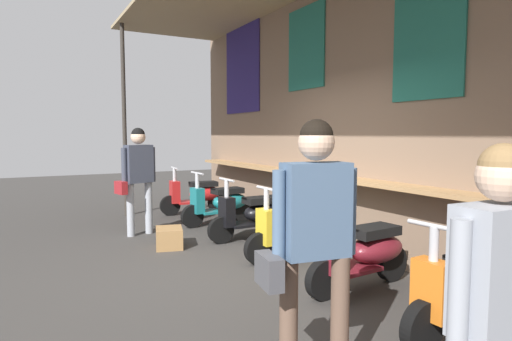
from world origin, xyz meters
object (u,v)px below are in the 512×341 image
object	(u,v)px
shopper_with_handbag	(138,170)
scooter_black	(255,214)
scooter_maroon	(365,252)
shopper_passing	(313,225)
merchandise_crate	(169,238)
scooter_yellow	(298,229)
scooter_orange	(470,288)
shopper_browsing	(499,294)
scooter_teal	(222,203)
scooter_red	(198,195)

from	to	relation	value
shopper_with_handbag	scooter_black	bearing A→B (deg)	38.52
scooter_maroon	shopper_passing	distance (m)	2.03
merchandise_crate	scooter_yellow	bearing A→B (deg)	45.02
scooter_black	shopper_passing	bearing A→B (deg)	66.04
scooter_yellow	scooter_orange	distance (m)	2.45
shopper_browsing	shopper_passing	size ratio (longest dim) A/B	0.93
scooter_teal	shopper_passing	xyz separation A→B (m)	(4.84, -1.53, 0.67)
scooter_red	scooter_teal	xyz separation A→B (m)	(1.20, 0.00, 0.00)
scooter_teal	merchandise_crate	bearing A→B (deg)	36.21
scooter_red	merchandise_crate	xyz separation A→B (m)	(2.31, -1.33, -0.25)
scooter_orange	shopper_passing	world-z (taller)	shopper_passing
scooter_teal	shopper_passing	size ratio (longest dim) A/B	0.82
scooter_red	shopper_passing	size ratio (longest dim) A/B	0.82
scooter_yellow	scooter_maroon	xyz separation A→B (m)	(1.25, -0.00, 0.00)
scooter_yellow	shopper_browsing	size ratio (longest dim) A/B	0.88
scooter_orange	shopper_with_handbag	bearing A→B (deg)	-75.40
shopper_passing	shopper_with_handbag	bearing A→B (deg)	-170.93
merchandise_crate	scooter_black	bearing A→B (deg)	84.18
shopper_browsing	merchandise_crate	size ratio (longest dim) A/B	3.47
scooter_red	scooter_orange	bearing A→B (deg)	94.29
scooter_maroon	scooter_teal	bearing A→B (deg)	-94.13
scooter_red	scooter_yellow	distance (m)	3.64
scooter_teal	scooter_maroon	size ratio (longest dim) A/B	1.00
scooter_black	scooter_yellow	distance (m)	1.19
scooter_teal	merchandise_crate	size ratio (longest dim) A/B	3.05
scooter_red	scooter_maroon	world-z (taller)	same
shopper_with_handbag	shopper_browsing	size ratio (longest dim) A/B	1.08
scooter_black	scooter_maroon	xyz separation A→B (m)	(2.44, -0.00, 0.00)
scooter_yellow	scooter_orange	world-z (taller)	same
scooter_teal	shopper_browsing	world-z (taller)	shopper_browsing
scooter_black	merchandise_crate	bearing A→B (deg)	-6.73
scooter_maroon	scooter_red	bearing A→B (deg)	-94.13
scooter_red	shopper_passing	distance (m)	6.27
shopper_passing	merchandise_crate	size ratio (longest dim) A/B	3.75
scooter_teal	scooter_maroon	world-z (taller)	same
scooter_black	scooter_orange	bearing A→B (deg)	89.08
scooter_black	scooter_maroon	world-z (taller)	same
scooter_yellow	scooter_red	bearing A→B (deg)	-90.13
scooter_orange	scooter_yellow	bearing A→B (deg)	-93.06
scooter_red	scooter_yellow	world-z (taller)	same
scooter_black	shopper_browsing	world-z (taller)	shopper_browsing
scooter_yellow	merchandise_crate	size ratio (longest dim) A/B	3.05
scooter_black	shopper_with_handbag	bearing A→B (deg)	-37.43
scooter_maroon	shopper_browsing	bearing A→B (deg)	54.42
shopper_with_handbag	scooter_orange	bearing A→B (deg)	2.70
shopper_browsing	shopper_passing	xyz separation A→B (m)	(-1.13, -0.13, 0.10)
shopper_browsing	scooter_yellow	bearing A→B (deg)	-19.07
scooter_teal	scooter_yellow	distance (m)	2.44
scooter_black	scooter_yellow	size ratio (longest dim) A/B	1.00
merchandise_crate	scooter_orange	bearing A→B (deg)	19.37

